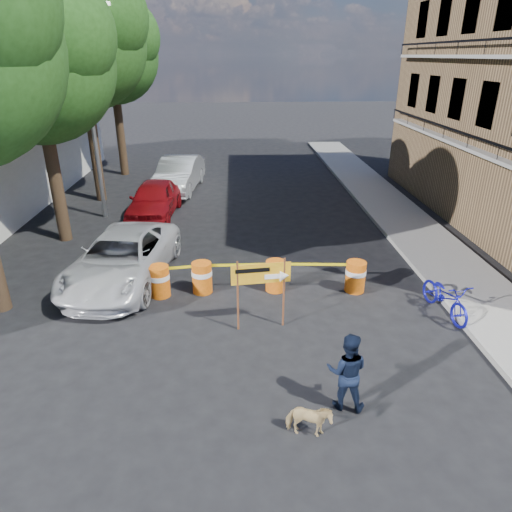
{
  "coord_description": "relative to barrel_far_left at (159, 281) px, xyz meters",
  "views": [
    {
      "loc": [
        -0.54,
        -8.86,
        6.2
      ],
      "look_at": [
        -0.03,
        2.22,
        1.3
      ],
      "focal_mm": 32.0,
      "sensor_mm": 36.0,
      "label": 1
    }
  ],
  "objects": [
    {
      "name": "sedan_red",
      "position": [
        -1.22,
        6.97,
        0.26
      ],
      "size": [
        2.01,
        4.42,
        1.47
      ],
      "primitive_type": "imported",
      "rotation": [
        0.0,
        0.0,
        -0.06
      ],
      "color": "maroon",
      "rests_on": "ground"
    },
    {
      "name": "tree_mid_a",
      "position": [
        -4.03,
        4.47,
        5.53
      ],
      "size": [
        5.25,
        5.0,
        8.68
      ],
      "color": "#332316",
      "rests_on": "ground"
    },
    {
      "name": "sedan_silver",
      "position": [
        -0.62,
        10.94,
        0.34
      ],
      "size": [
        2.31,
        5.12,
        1.63
      ],
      "primitive_type": "imported",
      "rotation": [
        0.0,
        0.0,
        -0.12
      ],
      "color": "#B2B6BA",
      "rests_on": "ground"
    },
    {
      "name": "sidewalk_east",
      "position": [
        8.9,
        3.47,
        -0.4
      ],
      "size": [
        2.4,
        40.0,
        0.15
      ],
      "primitive_type": "cube",
      "color": "gray",
      "rests_on": "ground"
    },
    {
      "name": "barrel_mid_right",
      "position": [
        3.25,
        0.19,
        0.0
      ],
      "size": [
        0.58,
        0.58,
        0.9
      ],
      "color": "#C5580B",
      "rests_on": "ground"
    },
    {
      "name": "dog",
      "position": [
        3.36,
        -5.32,
        -0.13
      ],
      "size": [
        0.87,
        0.52,
        0.69
      ],
      "primitive_type": "imported",
      "rotation": [
        0.0,
        0.0,
        1.38
      ],
      "color": "#D3B579",
      "rests_on": "ground"
    },
    {
      "name": "bicycle",
      "position": [
        7.5,
        -1.33,
        0.49
      ],
      "size": [
        0.84,
        1.11,
        1.92
      ],
      "primitive_type": "imported",
      "rotation": [
        0.0,
        0.0,
        0.18
      ],
      "color": "#1515B0",
      "rests_on": "ground"
    },
    {
      "name": "tree_far",
      "position": [
        -4.04,
        14.47,
        5.74
      ],
      "size": [
        5.04,
        4.8,
        8.84
      ],
      "color": "#332316",
      "rests_on": "ground"
    },
    {
      "name": "streetlamp",
      "position": [
        -3.23,
        6.97,
        3.9
      ],
      "size": [
        1.25,
        0.18,
        8.0
      ],
      "color": "gray",
      "rests_on": "ground"
    },
    {
      "name": "pedestrian",
      "position": [
        4.17,
        -4.58,
        0.33
      ],
      "size": [
        0.9,
        0.78,
        1.6
      ],
      "primitive_type": "imported",
      "rotation": [
        0.0,
        0.0,
        2.89
      ],
      "color": "black",
      "rests_on": "ground"
    },
    {
      "name": "ground",
      "position": [
        2.7,
        -2.53,
        -0.47
      ],
      "size": [
        120.0,
        120.0,
        0.0
      ],
      "primitive_type": "plane",
      "color": "black",
      "rests_on": "ground"
    },
    {
      "name": "tree_mid_b",
      "position": [
        -4.03,
        9.47,
        6.24
      ],
      "size": [
        5.67,
        5.4,
        9.62
      ],
      "color": "#332316",
      "rests_on": "ground"
    },
    {
      "name": "suv_white",
      "position": [
        -1.21,
        0.97,
        0.25
      ],
      "size": [
        3.09,
        5.49,
        1.45
      ],
      "primitive_type": "imported",
      "rotation": [
        0.0,
        0.0,
        -0.14
      ],
      "color": "silver",
      "rests_on": "ground"
    },
    {
      "name": "barrel_mid_left",
      "position": [
        1.17,
        0.17,
        0.0
      ],
      "size": [
        0.58,
        0.58,
        0.9
      ],
      "color": "#C5580B",
      "rests_on": "ground"
    },
    {
      "name": "detour_sign",
      "position": [
        2.9,
        -1.74,
        0.87
      ],
      "size": [
        1.42,
        0.29,
        1.84
      ],
      "rotation": [
        0.0,
        0.0,
        0.12
      ],
      "color": "#592D19",
      "rests_on": "ground"
    },
    {
      "name": "barrel_far_left",
      "position": [
        0.0,
        0.0,
        0.0
      ],
      "size": [
        0.58,
        0.58,
        0.9
      ],
      "color": "#C5580B",
      "rests_on": "ground"
    },
    {
      "name": "barrel_far_right",
      "position": [
        5.51,
        0.04,
        0.0
      ],
      "size": [
        0.58,
        0.58,
        0.9
      ],
      "color": "#C5580B",
      "rests_on": "ground"
    }
  ]
}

